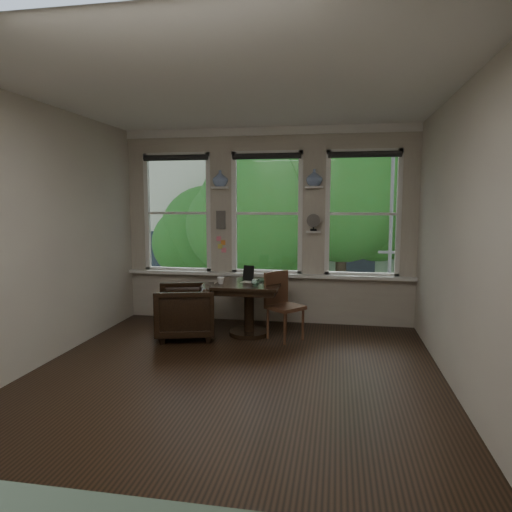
% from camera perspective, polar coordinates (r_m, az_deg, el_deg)
% --- Properties ---
extents(ground, '(4.50, 4.50, 0.00)m').
position_cam_1_polar(ground, '(5.26, -2.48, -14.15)').
color(ground, black).
rests_on(ground, ground).
extents(ceiling, '(4.50, 4.50, 0.00)m').
position_cam_1_polar(ceiling, '(5.04, -2.66, 19.64)').
color(ceiling, silver).
rests_on(ceiling, ground).
extents(wall_back, '(4.50, 0.00, 4.50)m').
position_cam_1_polar(wall_back, '(7.13, 1.41, 3.73)').
color(wall_back, beige).
rests_on(wall_back, ground).
extents(wall_front, '(4.50, 0.00, 4.50)m').
position_cam_1_polar(wall_front, '(2.79, -12.77, -1.15)').
color(wall_front, beige).
rests_on(wall_front, ground).
extents(wall_left, '(0.00, 4.50, 4.50)m').
position_cam_1_polar(wall_left, '(5.85, -24.64, 2.46)').
color(wall_left, beige).
rests_on(wall_left, ground).
extents(wall_right, '(0.00, 4.50, 4.50)m').
position_cam_1_polar(wall_right, '(4.95, 23.79, 1.83)').
color(wall_right, beige).
rests_on(wall_right, ground).
extents(window_left, '(1.10, 0.12, 1.90)m').
position_cam_1_polar(window_left, '(7.48, -9.68, 5.31)').
color(window_left, white).
rests_on(window_left, ground).
extents(window_center, '(1.10, 0.12, 1.90)m').
position_cam_1_polar(window_center, '(7.13, 1.41, 5.34)').
color(window_center, white).
rests_on(window_center, ground).
extents(window_right, '(1.10, 0.12, 1.90)m').
position_cam_1_polar(window_right, '(7.05, 13.18, 5.15)').
color(window_right, white).
rests_on(window_right, ground).
extents(shelf_left, '(0.26, 0.16, 0.03)m').
position_cam_1_polar(shelf_left, '(7.18, -4.50, 8.52)').
color(shelf_left, white).
rests_on(shelf_left, ground).
extents(shelf_right, '(0.26, 0.16, 0.03)m').
position_cam_1_polar(shelf_right, '(6.95, 7.28, 8.55)').
color(shelf_right, white).
rests_on(shelf_right, ground).
extents(intercom, '(0.14, 0.06, 0.28)m').
position_cam_1_polar(intercom, '(7.21, -4.40, 4.54)').
color(intercom, '#59544F').
rests_on(intercom, ground).
extents(sticky_notes, '(0.16, 0.01, 0.24)m').
position_cam_1_polar(sticky_notes, '(7.23, -4.36, 1.77)').
color(sticky_notes, pink).
rests_on(sticky_notes, ground).
extents(desk_fan, '(0.20, 0.20, 0.24)m').
position_cam_1_polar(desk_fan, '(6.94, 7.20, 3.84)').
color(desk_fan, '#59544F').
rests_on(desk_fan, ground).
extents(vase_left, '(0.24, 0.24, 0.25)m').
position_cam_1_polar(vase_left, '(7.18, -4.51, 9.63)').
color(vase_left, white).
rests_on(vase_left, shelf_left).
extents(vase_right, '(0.24, 0.24, 0.25)m').
position_cam_1_polar(vase_right, '(6.96, 7.29, 9.69)').
color(vase_right, white).
rests_on(vase_right, shelf_right).
extents(table, '(0.90, 0.90, 0.75)m').
position_cam_1_polar(table, '(6.48, -0.88, -6.63)').
color(table, black).
rests_on(table, ground).
extents(armchair_left, '(0.99, 0.97, 0.73)m').
position_cam_1_polar(armchair_left, '(6.46, -8.84, -6.84)').
color(armchair_left, black).
rests_on(armchair_left, ground).
extents(cushion_red, '(0.45, 0.45, 0.06)m').
position_cam_1_polar(cushion_red, '(6.44, -8.86, -6.12)').
color(cushion_red, maroon).
rests_on(cushion_red, armchair_left).
extents(side_chair_right, '(0.59, 0.59, 0.92)m').
position_cam_1_polar(side_chair_right, '(6.27, 3.70, -6.32)').
color(side_chair_right, '#402017').
rests_on(side_chair_right, ground).
extents(laptop, '(0.36, 0.31, 0.02)m').
position_cam_1_polar(laptop, '(6.45, 0.84, -3.19)').
color(laptop, black).
rests_on(laptop, table).
extents(mug, '(0.11, 0.11, 0.10)m').
position_cam_1_polar(mug, '(6.34, -4.43, -3.06)').
color(mug, white).
rests_on(mug, table).
extents(drinking_glass, '(0.15, 0.15, 0.09)m').
position_cam_1_polar(drinking_glass, '(6.13, -0.05, -3.38)').
color(drinking_glass, white).
rests_on(drinking_glass, table).
extents(tablet, '(0.17, 0.11, 0.22)m').
position_cam_1_polar(tablet, '(6.56, -0.94, -2.15)').
color(tablet, black).
rests_on(tablet, table).
extents(papers, '(0.27, 0.34, 0.00)m').
position_cam_1_polar(papers, '(6.53, -0.56, -3.16)').
color(papers, silver).
rests_on(papers, table).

